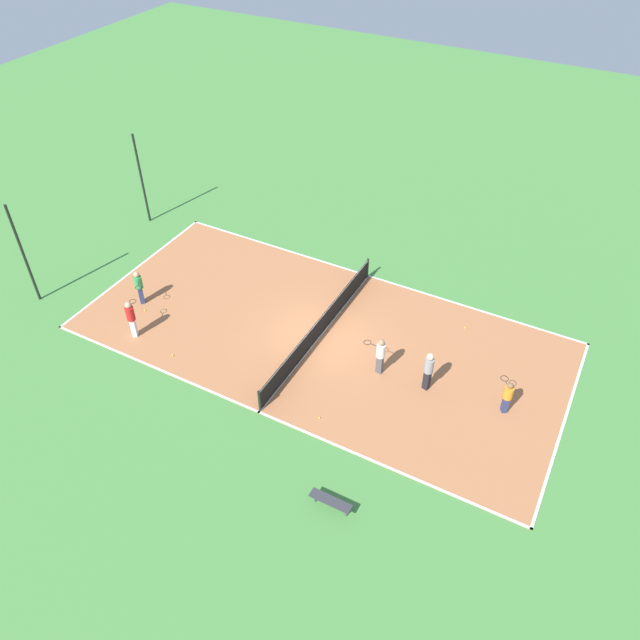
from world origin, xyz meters
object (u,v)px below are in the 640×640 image
(tennis_ball_far_baseline, at_px, (319,418))
(fence_post_back_right, at_px, (142,179))
(bench, at_px, (331,501))
(player_coach_red, at_px, (131,316))
(tennis_ball_near_net, at_px, (173,355))
(fence_post_back_left, at_px, (24,255))
(tennis_ball_midcourt, at_px, (465,327))
(player_far_green, at_px, (139,285))
(player_center_orange, at_px, (508,395))
(tennis_ball_right_alley, at_px, (145,310))
(player_baseline_gray, at_px, (429,369))
(tennis_net, at_px, (320,326))
(player_far_white, at_px, (380,354))

(tennis_ball_far_baseline, distance_m, fence_post_back_right, 16.92)
(bench, height_order, player_coach_red, player_coach_red)
(tennis_ball_near_net, bearing_deg, fence_post_back_left, 89.01)
(tennis_ball_midcourt, distance_m, tennis_ball_near_net, 12.56)
(tennis_ball_far_baseline, relative_size, fence_post_back_left, 0.01)
(bench, xyz_separation_m, player_far_green, (5.40, 12.49, 0.62))
(bench, height_order, tennis_ball_midcourt, bench)
(bench, distance_m, player_center_orange, 7.82)
(player_far_green, distance_m, tennis_ball_near_net, 4.16)
(tennis_ball_far_baseline, bearing_deg, tennis_ball_right_alley, 79.64)
(player_baseline_gray, xyz_separation_m, tennis_ball_near_net, (-3.26, 9.88, -1.03))
(tennis_net, height_order, player_baseline_gray, player_baseline_gray)
(fence_post_back_left, height_order, fence_post_back_right, same)
(player_far_white, xyz_separation_m, fence_post_back_right, (4.66, 15.70, 1.45))
(tennis_ball_near_net, xyz_separation_m, fence_post_back_right, (7.87, 7.80, 2.41))
(tennis_ball_right_alley, height_order, fence_post_back_right, fence_post_back_right)
(player_baseline_gray, xyz_separation_m, tennis_ball_far_baseline, (-3.33, 2.94, -1.03))
(bench, bearing_deg, fence_post_back_right, -33.40)
(tennis_net, height_order, player_coach_red, player_coach_red)
(player_center_orange, relative_size, player_coach_red, 0.82)
(tennis_ball_far_baseline, bearing_deg, player_far_white, -16.23)
(bench, xyz_separation_m, fence_post_back_left, (3.38, 16.86, 2.09))
(bench, height_order, tennis_ball_far_baseline, bench)
(tennis_net, height_order, tennis_ball_far_baseline, tennis_net)
(tennis_net, xyz_separation_m, player_baseline_gray, (-0.75, -5.10, 0.54))
(player_center_orange, bearing_deg, tennis_net, 55.15)
(tennis_net, distance_m, fence_post_back_right, 13.30)
(bench, distance_m, player_far_green, 13.62)
(tennis_ball_midcourt, bearing_deg, player_far_green, 111.22)
(tennis_ball_midcourt, height_order, fence_post_back_right, fence_post_back_right)
(tennis_ball_far_baseline, distance_m, tennis_ball_midcourt, 8.15)
(player_coach_red, bearing_deg, bench, -135.82)
(player_far_green, xyz_separation_m, fence_post_back_left, (-2.02, 4.37, 1.47))
(tennis_net, relative_size, player_coach_red, 5.33)
(player_far_green, bearing_deg, player_coach_red, -13.03)
(fence_post_back_left, bearing_deg, player_far_green, -65.18)
(player_center_orange, bearing_deg, tennis_ball_near_net, 73.74)
(player_center_orange, height_order, fence_post_back_right, fence_post_back_right)
(player_coach_red, bearing_deg, fence_post_back_right, 7.80)
(player_center_orange, xyz_separation_m, tennis_ball_near_net, (-3.56, 12.89, -0.81))
(tennis_ball_right_alley, height_order, tennis_ball_near_net, same)
(player_far_white, height_order, tennis_ball_midcourt, player_far_white)
(tennis_net, bearing_deg, player_far_green, 102.69)
(player_far_white, height_order, tennis_ball_right_alley, player_far_white)
(player_far_white, relative_size, tennis_ball_far_baseline, 25.46)
(player_baseline_gray, bearing_deg, player_center_orange, 20.53)
(tennis_ball_right_alley, relative_size, fence_post_back_right, 0.01)
(player_far_green, height_order, fence_post_back_left, fence_post_back_left)
(fence_post_back_right, bearing_deg, player_far_white, -106.54)
(player_coach_red, xyz_separation_m, player_baseline_gray, (2.99, -12.10, 0.01))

